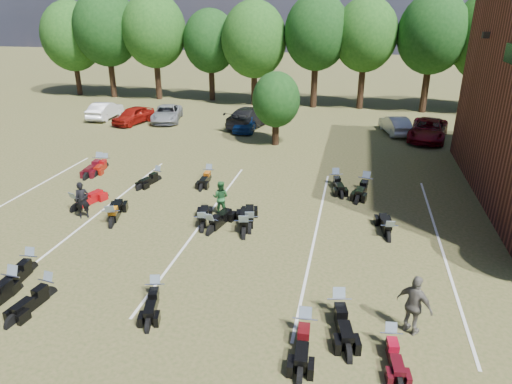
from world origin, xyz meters
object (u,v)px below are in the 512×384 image
(car_0, at_px, (133,115))
(person_grey, at_px, (414,305))
(motorcycle_14, at_px, (100,168))
(motorcycle_3, at_px, (156,298))
(motorcycle_7, at_px, (76,210))
(person_black, at_px, (82,200))
(person_green, at_px, (221,197))
(motorcycle_0, at_px, (15,292))
(car_4, at_px, (247,122))

(car_0, distance_m, person_grey, 29.25)
(motorcycle_14, bearing_deg, person_grey, -39.88)
(motorcycle_3, bearing_deg, car_0, 103.06)
(motorcycle_7, bearing_deg, motorcycle_14, -53.97)
(person_black, relative_size, person_green, 1.06)
(person_green, relative_size, motorcycle_0, 0.66)
(person_green, xyz_separation_m, motorcycle_0, (-4.98, -7.52, -0.79))
(motorcycle_14, bearing_deg, motorcycle_0, -78.41)
(motorcycle_7, bearing_deg, motorcycle_0, 121.54)
(person_green, xyz_separation_m, motorcycle_7, (-6.73, -1.15, -0.79))
(person_grey, xyz_separation_m, motorcycle_3, (-8.00, -0.08, -0.95))
(car_0, bearing_deg, motorcycle_7, -58.18)
(person_green, height_order, motorcycle_7, person_green)
(person_grey, distance_m, motorcycle_14, 19.99)
(motorcycle_14, bearing_deg, car_4, 52.33)
(car_0, height_order, motorcycle_7, car_0)
(person_green, bearing_deg, person_grey, 140.38)
(person_black, distance_m, motorcycle_3, 7.69)
(car_4, distance_m, person_black, 16.92)
(motorcycle_7, bearing_deg, person_green, -154.13)
(person_green, bearing_deg, car_0, -50.61)
(car_4, distance_m, motorcycle_14, 12.19)
(person_black, height_order, motorcycle_7, person_black)
(person_black, relative_size, person_grey, 0.89)
(car_0, distance_m, motorcycle_7, 16.91)
(person_grey, bearing_deg, motorcycle_14, 1.46)
(person_black, height_order, motorcycle_0, person_black)
(motorcycle_7, distance_m, motorcycle_14, 5.93)
(car_4, xyz_separation_m, person_green, (2.33, -14.78, 0.16))
(car_4, relative_size, motorcycle_7, 1.61)
(motorcycle_0, height_order, motorcycle_3, motorcycle_0)
(car_0, xyz_separation_m, person_grey, (19.60, -21.71, 0.27))
(person_green, bearing_deg, motorcycle_14, -25.72)
(person_green, relative_size, motorcycle_14, 0.66)
(car_4, height_order, motorcycle_7, car_4)
(motorcycle_0, bearing_deg, person_black, 102.40)
(car_0, distance_m, person_black, 17.72)
(car_4, relative_size, motorcycle_3, 1.83)
(person_green, bearing_deg, motorcycle_0, 57.64)
(motorcycle_14, bearing_deg, motorcycle_7, -76.04)
(car_4, height_order, person_green, person_green)
(motorcycle_3, bearing_deg, person_grey, -14.42)
(person_green, height_order, motorcycle_0, person_green)
(car_4, height_order, person_black, person_black)
(motorcycle_14, bearing_deg, person_green, -32.76)
(motorcycle_14, bearing_deg, motorcycle_3, -58.63)
(motorcycle_3, height_order, motorcycle_7, motorcycle_7)
(car_0, height_order, motorcycle_3, car_0)
(person_black, xyz_separation_m, motorcycle_14, (-2.82, 6.18, -0.84))
(motorcycle_7, xyz_separation_m, motorcycle_14, (-2.01, 5.58, 0.00))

